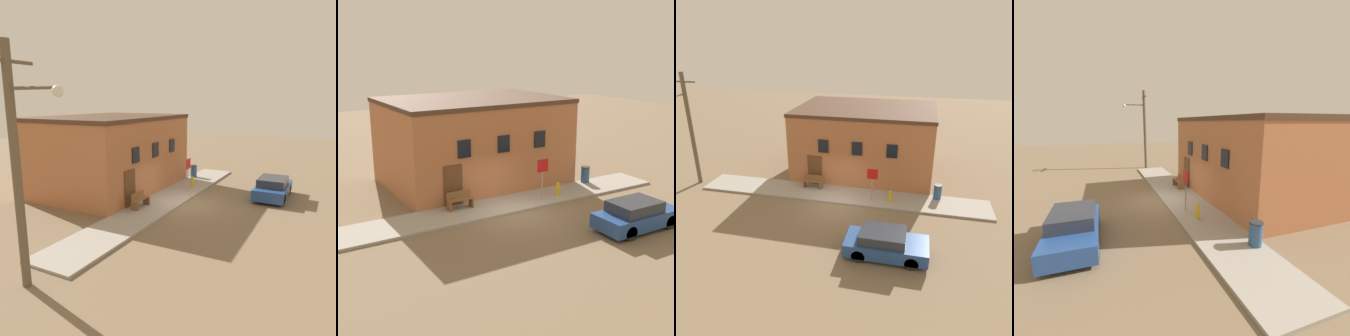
% 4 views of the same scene
% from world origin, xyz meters
% --- Properties ---
extents(ground_plane, '(80.00, 80.00, 0.00)m').
position_xyz_m(ground_plane, '(0.00, 0.00, 0.00)').
color(ground_plane, '#7A664C').
extents(sidewalk, '(18.96, 2.44, 0.12)m').
position_xyz_m(sidewalk, '(0.00, 1.22, 0.06)').
color(sidewalk, '#9E998E').
rests_on(sidewalk, ground).
extents(brick_building, '(9.97, 7.13, 5.00)m').
position_xyz_m(brick_building, '(0.85, 5.94, 2.50)').
color(brick_building, '#B26B42').
rests_on(brick_building, ground).
extents(fire_hydrant, '(0.40, 0.19, 0.76)m').
position_xyz_m(fire_hydrant, '(3.33, 0.91, 0.50)').
color(fire_hydrant, gold).
rests_on(fire_hydrant, sidewalk).
extents(stop_sign, '(0.67, 0.06, 2.18)m').
position_xyz_m(stop_sign, '(2.17, 0.73, 1.65)').
color(stop_sign, gray).
rests_on(stop_sign, sidewalk).
extents(bench, '(1.29, 0.44, 0.86)m').
position_xyz_m(bench, '(-2.06, 1.79, 0.54)').
color(bench, brown).
rests_on(bench, sidewalk).
extents(trash_bin, '(0.51, 0.51, 0.94)m').
position_xyz_m(trash_bin, '(6.22, 2.03, 0.59)').
color(trash_bin, '#2D517F').
rests_on(trash_bin, sidewalk).
extents(parked_car, '(3.95, 1.82, 1.34)m').
position_xyz_m(parked_car, '(3.61, -4.42, 0.65)').
color(parked_car, black).
rests_on(parked_car, ground).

